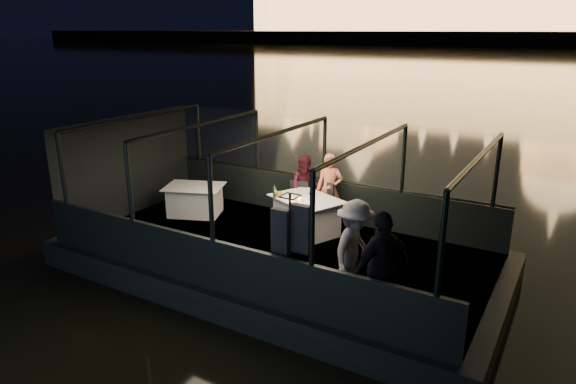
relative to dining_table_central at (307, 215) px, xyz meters
The scene contains 27 objects.
river_water 79.00m from the dining_table_central, 90.07° to the left, with size 500.00×500.00×0.00m, color black.
boat_hull 1.34m from the dining_table_central, 95.77° to the right, with size 8.60×4.40×1.00m, color black.
boat_deck 1.09m from the dining_table_central, 95.77° to the right, with size 8.00×4.00×0.04m, color black.
gunwale_port 1.00m from the dining_table_central, 95.81° to the left, with size 8.00×0.08×0.90m, color black.
gunwale_starboard 3.01m from the dining_table_central, 91.93° to the right, with size 8.00×0.08×0.90m, color black.
cabin_glass_port 1.57m from the dining_table_central, 95.81° to the left, with size 8.00×0.02×1.40m, color #99B2B2, non-canonical shape.
cabin_glass_starboard 3.24m from the dining_table_central, 91.93° to the right, with size 8.00×0.02×1.40m, color #99B2B2, non-canonical shape.
cabin_roof_glass 2.16m from the dining_table_central, 95.77° to the right, with size 8.00×4.00×0.02m, color #99B2B2, non-canonical shape.
end_wall_fore 4.29m from the dining_table_central, 166.26° to the right, with size 0.02×4.00×2.30m, color black, non-canonical shape.
end_wall_aft 4.10m from the dining_table_central, 14.43° to the right, with size 0.02×4.00×2.30m, color black, non-canonical shape.
canopy_ribs 1.27m from the dining_table_central, 95.77° to the right, with size 8.00×4.00×2.30m, color black, non-canonical shape.
dining_table_central is the anchor object (origin of this frame).
dining_table_aft 2.79m from the dining_table_central, behind, with size 1.31×0.95×0.69m, color silver.
chair_port_left 0.70m from the dining_table_central, 139.98° to the left, with size 0.41×0.41×0.89m, color black.
chair_port_right 0.48m from the dining_table_central, 72.04° to the left, with size 0.45×0.45×0.96m, color black.
coat_stand 3.02m from the dining_table_central, 66.63° to the right, with size 0.51×0.41×1.83m, color black, non-canonical shape.
person_woman_coral 0.83m from the dining_table_central, 76.39° to the left, with size 0.57×0.38×1.58m, color #E47453.
person_man_maroon 0.91m from the dining_table_central, 120.11° to the left, with size 0.71×0.55×1.48m, color #3E111A.
passenger_stripe 2.86m from the dining_table_central, 46.22° to the right, with size 1.06×0.60×1.64m, color white.
passenger_dark 3.61m from the dining_table_central, 44.05° to the right, with size 1.01×0.43×1.72m, color black.
wine_bottle 0.86m from the dining_table_central, 152.11° to the right, with size 0.06×0.06×0.28m, color #153B18.
bread_basket 0.75m from the dining_table_central, 163.81° to the right, with size 0.19×0.19×0.08m, color olive.
amber_candle 0.48m from the dining_table_central, 105.98° to the right, with size 0.05×0.05×0.07m, color #FF8D3F.
plate_near 0.60m from the dining_table_central, 66.76° to the right, with size 0.25×0.25×0.02m, color white.
plate_far 0.57m from the dining_table_central, 161.49° to the right, with size 0.25×0.25×0.02m, color white.
wine_glass_white 0.81m from the dining_table_central, 144.42° to the right, with size 0.07×0.07×0.20m, color silver, non-canonical shape.
wine_glass_red 0.49m from the dining_table_central, 37.15° to the right, with size 0.06×0.06×0.18m, color white, non-canonical shape.
Camera 1 is at (4.91, -7.97, 4.64)m, focal length 32.00 mm.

